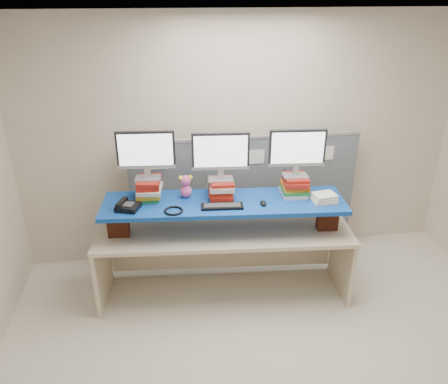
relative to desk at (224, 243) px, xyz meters
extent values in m
cube|color=beige|center=(0.34, -1.13, 0.78)|extent=(5.00, 4.00, 2.80)
cube|color=beige|center=(0.34, -1.13, -0.62)|extent=(5.00, 4.00, 0.01)
cube|color=white|center=(0.34, -1.13, 2.18)|extent=(5.00, 4.00, 0.01)
cube|color=#50565F|center=(-0.52, 0.65, 0.13)|extent=(0.85, 0.05, 1.50)
cube|color=#50565F|center=(0.34, 0.65, 0.13)|extent=(0.85, 0.05, 1.50)
cube|color=#50565F|center=(1.21, 0.65, 0.13)|extent=(0.85, 0.05, 1.50)
cube|color=silver|center=(0.34, 0.65, 0.90)|extent=(2.60, 0.06, 0.03)
cube|color=white|center=(-0.61, 0.62, 0.68)|extent=(0.20, 0.00, 0.16)
cube|color=white|center=(0.19, 0.62, 0.68)|extent=(0.20, 0.00, 0.16)
cube|color=white|center=(0.44, 0.62, 0.68)|extent=(0.20, 0.00, 0.16)
cube|color=white|center=(1.24, 0.62, 0.68)|extent=(0.20, 0.00, 0.16)
cube|color=beige|center=(0.00, 0.00, 0.14)|extent=(2.61, 0.97, 0.04)
cube|color=beige|center=(-1.25, 0.11, -0.25)|extent=(0.10, 0.69, 0.73)
cube|color=beige|center=(1.25, -0.11, -0.25)|extent=(0.10, 0.69, 0.73)
cube|color=maroon|center=(-1.03, 0.04, 0.29)|extent=(0.21, 0.13, 0.27)
cube|color=maroon|center=(1.02, -0.14, 0.29)|extent=(0.21, 0.13, 0.27)
cube|color=navy|center=(0.00, 0.00, 0.45)|extent=(2.41, 0.80, 0.04)
cube|color=#1D6D27|center=(-0.73, 0.19, 0.49)|extent=(0.23, 0.28, 0.04)
cube|color=gold|center=(-0.72, 0.19, 0.53)|extent=(0.24, 0.28, 0.05)
cube|color=#BBB9B2|center=(-0.71, 0.18, 0.57)|extent=(0.27, 0.32, 0.04)
cube|color=maroon|center=(-0.72, 0.19, 0.62)|extent=(0.23, 0.27, 0.05)
cube|color=maroon|center=(-0.71, 0.19, 0.66)|extent=(0.25, 0.32, 0.04)
cube|color=maroon|center=(-0.01, 0.11, 0.50)|extent=(0.26, 0.31, 0.05)
cube|color=maroon|center=(-0.02, 0.13, 0.54)|extent=(0.26, 0.32, 0.05)
cube|color=#BBB9B2|center=(0.00, 0.11, 0.59)|extent=(0.26, 0.31, 0.05)
cube|color=maroon|center=(0.00, 0.12, 0.63)|extent=(0.24, 0.28, 0.03)
cube|color=#BBB9B2|center=(0.71, 0.04, 0.49)|extent=(0.25, 0.28, 0.04)
cube|color=#1D6D27|center=(0.72, 0.05, 0.53)|extent=(0.27, 0.29, 0.03)
cube|color=#C36112|center=(0.73, 0.06, 0.57)|extent=(0.26, 0.27, 0.04)
cube|color=maroon|center=(0.73, 0.04, 0.61)|extent=(0.26, 0.29, 0.05)
cube|color=maroon|center=(0.73, 0.07, 0.65)|extent=(0.24, 0.29, 0.03)
cube|color=#ADADB2|center=(-0.72, 0.19, 0.69)|extent=(0.26, 0.18, 0.02)
cube|color=#ADADB2|center=(-0.72, 0.19, 0.75)|extent=(0.06, 0.05, 0.10)
cube|color=black|center=(-0.72, 0.19, 0.98)|extent=(0.55, 0.09, 0.36)
cube|color=white|center=(-0.72, 0.17, 0.98)|extent=(0.51, 0.05, 0.32)
cube|color=#ADADB2|center=(-0.01, 0.12, 0.66)|extent=(0.26, 0.18, 0.02)
cube|color=#ADADB2|center=(-0.01, 0.12, 0.71)|extent=(0.06, 0.05, 0.10)
cube|color=black|center=(-0.01, 0.12, 0.95)|extent=(0.55, 0.09, 0.36)
cube|color=white|center=(-0.01, 0.10, 0.95)|extent=(0.51, 0.05, 0.32)
cube|color=#ADADB2|center=(0.72, 0.05, 0.68)|extent=(0.26, 0.18, 0.02)
cube|color=#ADADB2|center=(0.72, 0.05, 0.73)|extent=(0.06, 0.05, 0.10)
cube|color=black|center=(0.72, 0.05, 0.96)|extent=(0.55, 0.09, 0.36)
cube|color=white|center=(0.72, 0.04, 0.96)|extent=(0.51, 0.05, 0.32)
cube|color=black|center=(-0.04, -0.12, 0.48)|extent=(0.41, 0.17, 0.02)
cube|color=#333335|center=(-0.04, -0.12, 0.50)|extent=(0.35, 0.12, 0.00)
ellipsoid|color=black|center=(0.36, -0.13, 0.49)|extent=(0.06, 0.11, 0.03)
cube|color=black|center=(-0.91, -0.03, 0.50)|extent=(0.25, 0.24, 0.05)
cube|color=#333335|center=(-0.91, -0.03, 0.53)|extent=(0.13, 0.13, 0.01)
cube|color=black|center=(-0.97, -0.01, 0.54)|extent=(0.11, 0.19, 0.04)
torus|color=black|center=(-0.50, -0.14, 0.48)|extent=(0.19, 0.19, 0.02)
ellipsoid|color=#E7589D|center=(-0.36, 0.15, 0.54)|extent=(0.11, 0.10, 0.13)
sphere|color=#E7589D|center=(-0.36, 0.15, 0.65)|extent=(0.10, 0.10, 0.10)
sphere|color=#FFF428|center=(-0.40, 0.15, 0.69)|extent=(0.05, 0.05, 0.05)
sphere|color=#FFF428|center=(-0.31, 0.15, 0.69)|extent=(0.05, 0.05, 0.05)
cube|color=silver|center=(0.96, -0.15, 0.49)|extent=(0.24, 0.20, 0.03)
cube|color=silver|center=(0.96, -0.15, 0.51)|extent=(0.23, 0.19, 0.03)
cube|color=silver|center=(0.96, -0.15, 0.54)|extent=(0.22, 0.18, 0.03)
camera|label=1|loc=(-0.58, -3.77, 2.36)|focal=35.00mm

